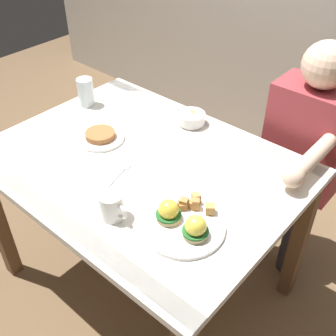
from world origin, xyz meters
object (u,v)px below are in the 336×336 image
(eggs_benedict_plate, at_px, (184,222))
(coffee_mug, at_px, (112,206))
(fork, at_px, (120,174))
(diner_person, at_px, (303,152))
(side_plate, at_px, (101,137))
(water_glass_near, at_px, (86,94))
(fruit_bowl, at_px, (191,119))
(dining_table, at_px, (142,182))

(eggs_benedict_plate, height_order, coffee_mug, coffee_mug)
(fork, xyz_separation_m, diner_person, (0.41, 0.71, -0.09))
(diner_person, bearing_deg, fork, -119.89)
(fork, bearing_deg, side_plate, 154.75)
(water_glass_near, bearing_deg, fruit_bowl, 21.16)
(dining_table, distance_m, coffee_mug, 0.35)
(fruit_bowl, height_order, coffee_mug, coffee_mug)
(fruit_bowl, height_order, side_plate, fruit_bowl)
(fruit_bowl, relative_size, fork, 0.78)
(eggs_benedict_plate, distance_m, side_plate, 0.61)
(dining_table, xyz_separation_m, side_plate, (-0.23, 0.00, 0.12))
(coffee_mug, xyz_separation_m, diner_person, (0.26, 0.88, -0.14))
(fork, bearing_deg, fruit_bowl, 92.28)
(dining_table, relative_size, eggs_benedict_plate, 4.44)
(eggs_benedict_plate, relative_size, coffee_mug, 2.42)
(side_plate, distance_m, diner_person, 0.88)
(fruit_bowl, distance_m, water_glass_near, 0.52)
(eggs_benedict_plate, bearing_deg, water_glass_near, 159.50)
(eggs_benedict_plate, relative_size, fork, 1.75)
(fork, bearing_deg, diner_person, 60.11)
(fork, distance_m, diner_person, 0.82)
(fork, height_order, water_glass_near, water_glass_near)
(eggs_benedict_plate, distance_m, coffee_mug, 0.24)
(fruit_bowl, xyz_separation_m, fork, (0.02, -0.45, -0.03))
(diner_person, bearing_deg, side_plate, -136.73)
(dining_table, xyz_separation_m, coffee_mug, (0.14, -0.28, 0.16))
(fruit_bowl, xyz_separation_m, side_plate, (-0.21, -0.34, -0.02))
(coffee_mug, height_order, fork, coffee_mug)
(eggs_benedict_plate, xyz_separation_m, fruit_bowl, (-0.37, 0.51, 0.00))
(eggs_benedict_plate, distance_m, fruit_bowl, 0.63)
(fruit_bowl, distance_m, coffee_mug, 0.64)
(dining_table, distance_m, eggs_benedict_plate, 0.41)
(dining_table, distance_m, side_plate, 0.26)
(coffee_mug, bearing_deg, diner_person, 73.37)
(coffee_mug, height_order, diner_person, diner_person)
(eggs_benedict_plate, distance_m, fork, 0.36)
(fruit_bowl, distance_m, fork, 0.45)
(water_glass_near, height_order, diner_person, diner_person)
(fruit_bowl, relative_size, coffee_mug, 1.08)
(coffee_mug, relative_size, fork, 0.72)
(fruit_bowl, height_order, diner_person, diner_person)
(water_glass_near, height_order, side_plate, water_glass_near)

